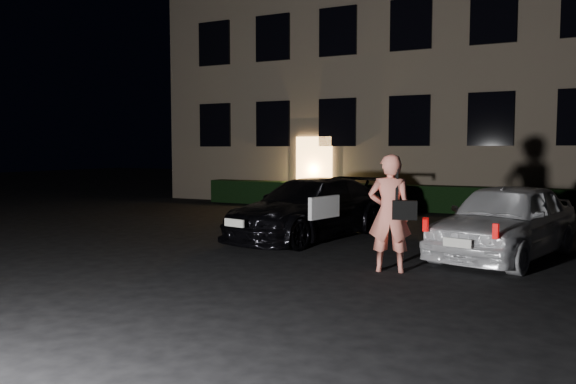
% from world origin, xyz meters
% --- Properties ---
extents(ground, '(80.00, 80.00, 0.00)m').
position_xyz_m(ground, '(0.00, 0.00, 0.00)').
color(ground, black).
rests_on(ground, ground).
extents(building, '(20.00, 8.11, 12.00)m').
position_xyz_m(building, '(-0.00, 14.99, 6.00)').
color(building, '#776655').
rests_on(building, ground).
extents(hedge, '(15.00, 0.70, 0.85)m').
position_xyz_m(hedge, '(0.00, 10.50, 0.42)').
color(hedge, black).
rests_on(hedge, ground).
extents(sedan, '(2.96, 5.03, 1.37)m').
position_xyz_m(sedan, '(-0.48, 3.71, 0.69)').
color(sedan, black).
rests_on(sedan, ground).
extents(hatch, '(2.74, 4.47, 1.42)m').
position_xyz_m(hatch, '(3.76, 3.16, 0.71)').
color(hatch, silver).
rests_on(hatch, ground).
extents(man, '(0.89, 0.63, 1.96)m').
position_xyz_m(man, '(2.14, 1.04, 0.98)').
color(man, '#F6856F').
rests_on(man, ground).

